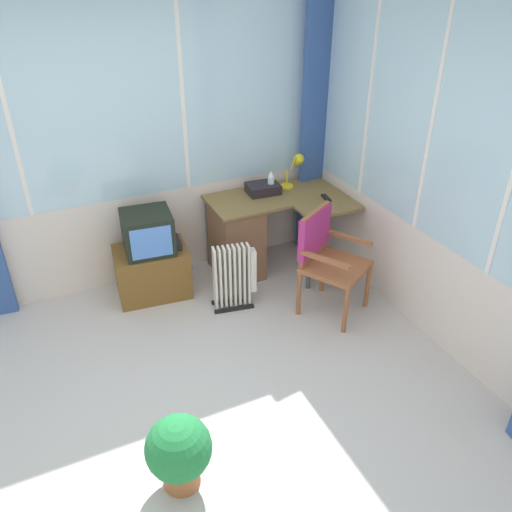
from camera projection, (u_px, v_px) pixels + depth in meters
ground at (191, 422)px, 3.59m from camera, size 5.14×4.80×0.06m
north_window_panel at (105, 140)px, 4.36m from camera, size 4.14×0.07×2.78m
east_window_panel at (466, 179)px, 3.62m from camera, size 0.07×3.80×2.78m
curtain_corner at (316, 120)px, 5.00m from camera, size 0.32×0.11×2.68m
desk at (242, 235)px, 4.99m from camera, size 1.26×0.88×0.75m
desk_lamp at (297, 166)px, 4.98m from camera, size 0.23×0.20×0.34m
tv_remote at (326, 198)px, 4.86m from camera, size 0.07×0.15×0.02m
spray_bottle at (271, 182)px, 4.95m from camera, size 0.06×0.06×0.22m
paper_tray at (263, 188)px, 4.97m from camera, size 0.32×0.25×0.09m
wooden_armchair at (324, 249)px, 4.40m from camera, size 0.66×0.66×0.92m
tv_on_stand at (151, 259)px, 4.68m from camera, size 0.68×0.50×0.82m
space_heater at (235, 277)px, 4.54m from camera, size 0.41×0.23×0.61m
potted_plant at (179, 451)px, 3.01m from camera, size 0.39×0.39×0.50m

